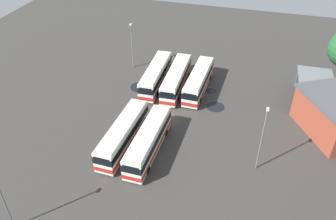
# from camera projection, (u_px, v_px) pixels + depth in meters

# --- Properties ---
(ground_plane) EXTENTS (94.53, 94.53, 0.00)m
(ground_plane) POSITION_uv_depth(u_px,v_px,m) (164.00, 115.00, 50.83)
(ground_plane) COLOR #383533
(bus_row0_slot0) EXTENTS (11.84, 2.88, 3.35)m
(bus_row0_slot0) POSITION_uv_depth(u_px,v_px,m) (156.00, 75.00, 56.59)
(bus_row0_slot0) COLOR silver
(bus_row0_slot0) RESTS_ON ground_plane
(bus_row0_slot1) EXTENTS (11.97, 2.80, 3.35)m
(bus_row0_slot1) POSITION_uv_depth(u_px,v_px,m) (176.00, 79.00, 55.72)
(bus_row0_slot1) COLOR silver
(bus_row0_slot1) RESTS_ON ground_plane
(bus_row0_slot2) EXTENTS (11.47, 2.77, 3.35)m
(bus_row0_slot2) POSITION_uv_depth(u_px,v_px,m) (199.00, 81.00, 55.16)
(bus_row0_slot2) COLOR silver
(bus_row0_slot2) RESTS_ON ground_plane
(bus_row1_slot0) EXTENTS (11.87, 2.81, 3.35)m
(bus_row1_slot0) POSITION_uv_depth(u_px,v_px,m) (123.00, 134.00, 44.59)
(bus_row1_slot0) COLOR silver
(bus_row1_slot0) RESTS_ON ground_plane
(bus_row1_slot1) EXTENTS (11.64, 2.64, 3.35)m
(bus_row1_slot1) POSITION_uv_depth(u_px,v_px,m) (148.00, 141.00, 43.48)
(bus_row1_slot1) COLOR silver
(bus_row1_slot1) RESTS_ON ground_plane
(depot_building) EXTENTS (12.04, 10.76, 5.20)m
(depot_building) POSITION_uv_depth(u_px,v_px,m) (333.00, 116.00, 46.23)
(depot_building) COLOR #99422D
(depot_building) RESTS_ON ground_plane
(maintenance_shelter) EXTENTS (9.75, 5.40, 3.65)m
(maintenance_shelter) POSITION_uv_depth(u_px,v_px,m) (317.00, 84.00, 51.28)
(maintenance_shelter) COLOR slate
(maintenance_shelter) RESTS_ON ground_plane
(lamp_post_mid_lot) EXTENTS (0.56, 0.28, 8.08)m
(lamp_post_mid_lot) POSITION_uv_depth(u_px,v_px,m) (132.00, 44.00, 59.73)
(lamp_post_mid_lot) COLOR slate
(lamp_post_mid_lot) RESTS_ON ground_plane
(lamp_post_near_entrance) EXTENTS (0.56, 0.28, 8.33)m
(lamp_post_near_entrance) POSITION_uv_depth(u_px,v_px,m) (2.00, 197.00, 32.80)
(lamp_post_near_entrance) COLOR slate
(lamp_post_near_entrance) RESTS_ON ground_plane
(lamp_post_by_building) EXTENTS (0.56, 0.28, 8.82)m
(lamp_post_by_building) POSITION_uv_depth(u_px,v_px,m) (262.00, 137.00, 39.33)
(lamp_post_by_building) COLOR slate
(lamp_post_by_building) RESTS_ON ground_plane
(puddle_near_shelter) EXTENTS (3.37, 3.37, 0.01)m
(puddle_near_shelter) POSITION_uv_depth(u_px,v_px,m) (141.00, 87.00, 56.97)
(puddle_near_shelter) COLOR black
(puddle_near_shelter) RESTS_ON ground_plane
(puddle_front_lane) EXTENTS (1.77, 1.77, 0.01)m
(puddle_front_lane) POSITION_uv_depth(u_px,v_px,m) (211.00, 91.00, 56.00)
(puddle_front_lane) COLOR black
(puddle_front_lane) RESTS_ON ground_plane
(puddle_between_rows) EXTENTS (2.78, 2.78, 0.01)m
(puddle_between_rows) POSITION_uv_depth(u_px,v_px,m) (215.00, 107.00, 52.46)
(puddle_between_rows) COLOR black
(puddle_between_rows) RESTS_ON ground_plane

